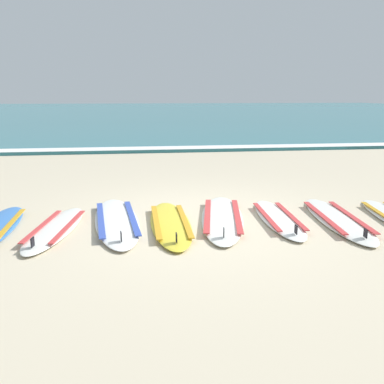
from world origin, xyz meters
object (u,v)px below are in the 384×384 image
surfboard_4 (170,223)px  surfboard_7 (337,219)px  surfboard_5 (222,217)px  surfboard_6 (278,218)px  surfboard_3 (117,220)px  surfboard_2 (56,228)px

surfboard_4 → surfboard_7: 2.39m
surfboard_5 → surfboard_4: bearing=-167.5°
surfboard_6 → surfboard_3: bearing=175.2°
surfboard_2 → surfboard_7: (3.92, -0.09, -0.00)m
surfboard_2 → surfboard_5: bearing=4.8°
surfboard_3 → surfboard_4: same height
surfboard_4 → surfboard_7: same height
surfboard_5 → surfboard_6: same height
surfboard_7 → surfboard_6: bearing=170.4°
surfboard_3 → surfboard_4: 0.78m
surfboard_3 → surfboard_2: bearing=-162.9°
surfboard_7 → surfboard_5: bearing=170.1°
surfboard_5 → surfboard_6: (0.79, -0.14, 0.00)m
surfboard_3 → surfboard_7: size_ratio=1.07×
surfboard_2 → surfboard_7: 3.92m
surfboard_4 → surfboard_5: 0.79m
surfboard_4 → surfboard_5: bearing=12.5°
surfboard_3 → surfboard_7: (3.13, -0.33, 0.00)m
surfboard_2 → surfboard_7: size_ratio=0.88×
surfboard_3 → surfboard_4: bearing=-16.4°
surfboard_6 → surfboard_5: bearing=169.7°
surfboard_4 → surfboard_5: size_ratio=0.89×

